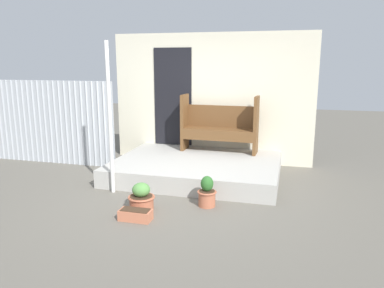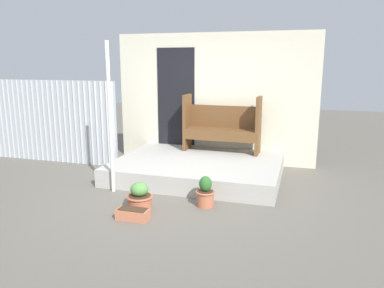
{
  "view_description": "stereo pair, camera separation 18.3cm",
  "coord_description": "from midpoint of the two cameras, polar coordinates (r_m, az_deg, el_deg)",
  "views": [
    {
      "loc": [
        1.71,
        -5.21,
        2.02
      ],
      "look_at": [
        0.21,
        0.39,
        0.75
      ],
      "focal_mm": 35.0,
      "sensor_mm": 36.0,
      "label": 1
    },
    {
      "loc": [
        1.88,
        -5.16,
        2.02
      ],
      "look_at": [
        0.21,
        0.39,
        0.75
      ],
      "focal_mm": 35.0,
      "sensor_mm": 36.0,
      "label": 2
    }
  ],
  "objects": [
    {
      "name": "flower_pot_left",
      "position": [
        5.32,
        -6.99,
        -8.11
      ],
      "size": [
        0.38,
        0.38,
        0.39
      ],
      "color": "#B76647",
      "rests_on": "ground_plane"
    },
    {
      "name": "support_post",
      "position": [
        5.88,
        -11.49,
        3.75
      ],
      "size": [
        0.06,
        0.06,
        2.34
      ],
      "color": "white",
      "rests_on": "ground_plane"
    },
    {
      "name": "house_wall",
      "position": [
        7.66,
        3.75,
        6.92
      ],
      "size": [
        4.11,
        0.08,
        2.6
      ],
      "color": "beige",
      "rests_on": "ground_plane"
    },
    {
      "name": "planter_box_rect",
      "position": [
        5.04,
        -7.95,
        -10.54
      ],
      "size": [
        0.42,
        0.2,
        0.15
      ],
      "color": "#C67251",
      "rests_on": "ground_plane"
    },
    {
      "name": "flower_pot_middle",
      "position": [
        5.38,
        3.04,
        -7.52
      ],
      "size": [
        0.28,
        0.28,
        0.45
      ],
      "color": "#B76647",
      "rests_on": "ground_plane"
    },
    {
      "name": "porch_slab",
      "position": [
        6.78,
        1.73,
        -3.68
      ],
      "size": [
        2.91,
        2.22,
        0.3
      ],
      "color": "#B2AFA8",
      "rests_on": "ground_plane"
    },
    {
      "name": "bench",
      "position": [
        7.31,
        5.31,
        3.01
      ],
      "size": [
        1.49,
        0.44,
        1.1
      ],
      "rotation": [
        0.0,
        0.0,
        -0.03
      ],
      "color": "brown",
      "rests_on": "porch_slab"
    },
    {
      "name": "fence_corrugated",
      "position": [
        8.2,
        -20.58,
        3.25
      ],
      "size": [
        3.14,
        0.05,
        1.67
      ],
      "color": "#ADB2B7",
      "rests_on": "ground_plane"
    },
    {
      "name": "ground_plane",
      "position": [
        5.84,
        -2.18,
        -7.9
      ],
      "size": [
        24.0,
        24.0,
        0.0
      ],
      "primitive_type": "plane",
      "color": "#666056"
    }
  ]
}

